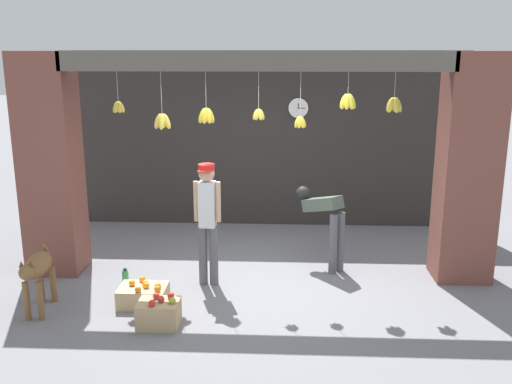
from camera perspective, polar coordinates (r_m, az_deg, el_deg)
The scene contains 12 objects.
ground_plane at distance 7.51m, azimuth -0.14°, elevation -8.95°, with size 60.00×60.00×0.00m, color slate.
shop_back_wall at distance 9.61m, azimuth 0.64°, elevation 5.24°, with size 6.70×0.12×2.92m, color #2D2B28.
shop_pillar_left at distance 7.96m, azimuth -19.85°, elevation 2.54°, with size 0.70×0.60×2.92m, color brown.
shop_pillar_right at distance 7.72m, azimuth 20.43°, elevation 2.15°, with size 0.70×0.60×2.92m, color brown.
storefront_awning at distance 7.04m, azimuth 0.00°, elevation 12.45°, with size 4.80×0.31×0.96m.
dog at distance 6.97m, azimuth -21.05°, elevation -7.30°, with size 0.30×0.90×0.74m.
shopkeeper at distance 7.16m, azimuth -4.88°, elevation -2.37°, with size 0.34×0.26×1.58m.
worker_stooping at distance 7.81m, azimuth 6.91°, elevation -2.57°, with size 0.66×0.69×1.07m.
fruit_crate_oranges at distance 6.97m, azimuth -11.20°, elevation -10.07°, with size 0.56×0.41×0.30m.
fruit_crate_apples at distance 6.44m, azimuth -9.69°, elevation -11.84°, with size 0.45×0.35×0.35m.
water_bottle at distance 7.41m, azimuth -12.92°, elevation -8.55°, with size 0.08×0.08×0.29m.
wall_clock at distance 9.46m, azimuth 4.26°, elevation 8.37°, with size 0.34×0.03×0.34m.
Camera 1 is at (0.35, -6.90, 2.94)m, focal length 40.00 mm.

